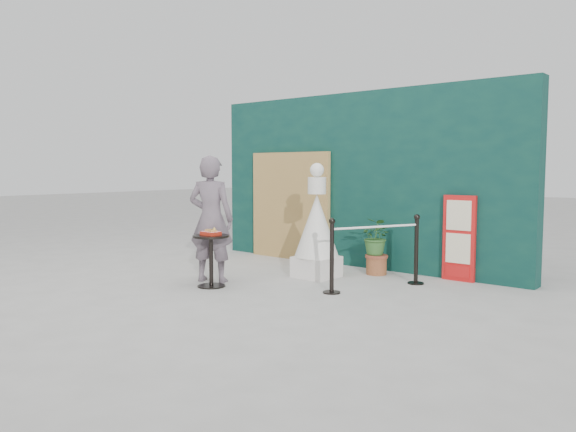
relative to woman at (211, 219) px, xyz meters
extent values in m
plane|color=#ADAAA5|center=(0.95, -0.54, -0.95)|extent=(60.00, 60.00, 0.00)
cube|color=#092B29|center=(0.95, 2.61, 0.55)|extent=(6.00, 0.30, 3.00)
cube|color=tan|center=(-0.45, 2.40, 0.05)|extent=(1.80, 0.08, 2.00)
imported|color=#675863|center=(0.00, 0.00, 0.00)|extent=(0.82, 0.70, 1.89)
cube|color=red|center=(2.85, 2.42, -0.30)|extent=(0.50, 0.06, 1.30)
cube|color=beige|center=(2.85, 2.39, 0.05)|extent=(0.38, 0.02, 0.45)
cube|color=beige|center=(2.85, 2.39, -0.45)|extent=(0.38, 0.02, 0.45)
cube|color=red|center=(2.85, 2.39, -0.80)|extent=(0.38, 0.02, 0.18)
cube|color=white|center=(1.02, 1.28, -0.78)|extent=(0.60, 0.60, 0.33)
cone|color=silver|center=(1.02, 1.28, -0.13)|extent=(0.70, 0.70, 0.98)
cylinder|color=white|center=(1.02, 1.28, 0.49)|extent=(0.28, 0.28, 0.26)
sphere|color=white|center=(1.02, 1.28, 0.73)|extent=(0.22, 0.22, 0.22)
cylinder|color=black|center=(0.28, -0.26, -0.94)|extent=(0.40, 0.40, 0.02)
cylinder|color=black|center=(0.28, -0.26, -0.59)|extent=(0.06, 0.06, 0.72)
cylinder|color=black|center=(0.28, -0.26, -0.21)|extent=(0.52, 0.52, 0.03)
cube|color=#AC2312|center=(0.28, -0.26, -0.17)|extent=(0.26, 0.19, 0.05)
cube|color=#F3203F|center=(0.28, -0.26, -0.14)|extent=(0.24, 0.17, 0.00)
cube|color=gold|center=(0.24, -0.25, -0.13)|extent=(0.15, 0.14, 0.02)
cube|color=#DCA850|center=(0.33, -0.28, -0.13)|extent=(0.13, 0.13, 0.02)
cone|color=yellow|center=(0.30, -0.21, -0.11)|extent=(0.06, 0.06, 0.06)
cylinder|color=brown|center=(1.63, 2.08, -0.81)|extent=(0.33, 0.33, 0.27)
cylinder|color=brown|center=(1.63, 2.08, -0.65)|extent=(0.36, 0.36, 0.05)
imported|color=#306029|center=(1.63, 2.08, -0.33)|extent=(0.54, 0.47, 0.60)
cylinder|color=black|center=(1.86, 0.51, -0.94)|extent=(0.24, 0.24, 0.02)
cylinder|color=black|center=(1.86, 0.51, -0.47)|extent=(0.06, 0.06, 0.96)
sphere|color=black|center=(1.86, 0.51, 0.04)|extent=(0.09, 0.09, 0.09)
cylinder|color=black|center=(2.46, 1.81, -0.94)|extent=(0.24, 0.24, 0.02)
cylinder|color=black|center=(2.46, 1.81, -0.47)|extent=(0.06, 0.06, 0.96)
sphere|color=black|center=(2.46, 1.81, 0.04)|extent=(0.09, 0.09, 0.09)
cylinder|color=white|center=(2.16, 1.16, -0.07)|extent=(0.63, 1.31, 0.03)
camera|label=1|loc=(6.23, -5.69, 0.76)|focal=35.00mm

